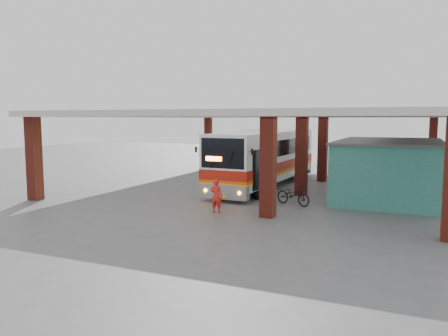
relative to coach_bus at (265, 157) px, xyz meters
name	(u,v)px	position (x,y,z in m)	size (l,w,h in m)	color
ground	(231,200)	(-0.16, -5.24, -1.83)	(90.00, 90.00, 0.00)	#515154
brick_columns	(284,153)	(1.27, -0.24, 0.34)	(20.10, 21.60, 4.35)	maroon
canopy_roof	(277,115)	(0.34, 1.26, 2.67)	(21.00, 23.00, 0.30)	beige
shop_building	(388,169)	(7.34, -1.24, -0.27)	(5.20, 8.20, 3.11)	#2D7061
coach_bus	(265,157)	(0.00, 0.00, 0.00)	(3.06, 12.77, 3.69)	white
motorcycle	(293,195)	(3.17, -5.20, -1.32)	(0.69, 1.97, 1.03)	black
pedestrian	(216,196)	(0.43, -8.35, -1.06)	(0.56, 0.37, 1.55)	red
red_chair	(347,184)	(4.93, 0.69, -1.49)	(0.44, 0.44, 0.75)	red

